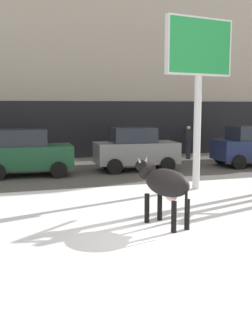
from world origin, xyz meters
TOP-DOWN VIEW (x-y plane):
  - ground_plane at (0.00, 0.00)m, footprint 120.00×120.00m
  - road_strip at (0.00, 8.77)m, footprint 60.00×5.60m
  - building_facade at (0.00, 15.88)m, footprint 44.00×6.10m
  - cow_black at (0.61, 0.89)m, footprint 0.96×1.93m
  - billboard at (3.40, 4.62)m, footprint 2.52×0.63m
  - car_darkgreen_hatchback at (-1.71, 9.17)m, footprint 3.62×2.14m
  - car_grey_hatchback at (2.87, 9.19)m, footprint 3.62×2.14m
  - car_navy_hatchback at (8.46, 8.78)m, footprint 3.62×2.14m
  - pedestrian_near_billboard at (6.86, 12.07)m, footprint 0.36×0.24m
  - pedestrian_by_cars at (-1.97, 12.07)m, footprint 0.36×0.24m

SIDE VIEW (x-z plane):
  - ground_plane at x=0.00m, z-range 0.00..0.00m
  - road_strip at x=0.00m, z-range 0.00..0.01m
  - pedestrian_near_billboard at x=6.86m, z-range 0.01..1.74m
  - pedestrian_by_cars at x=-1.97m, z-range 0.01..1.74m
  - car_darkgreen_hatchback at x=-1.71m, z-range 0.00..1.86m
  - car_grey_hatchback at x=2.87m, z-range 0.00..1.86m
  - car_navy_hatchback at x=8.46m, z-range 0.00..1.86m
  - cow_black at x=0.61m, z-range 0.22..1.76m
  - billboard at x=3.40m, z-range 1.53..7.09m
  - building_facade at x=0.00m, z-range -0.02..12.98m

